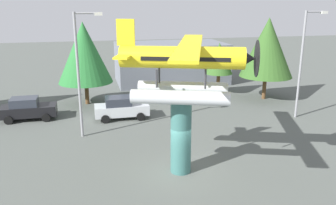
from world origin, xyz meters
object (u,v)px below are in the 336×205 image
tree_far_east (267,47)px  streetlight_primary (81,67)px  floatplane_monument (184,67)px  streetlight_secondary (304,58)px  tree_east (84,53)px  car_near_black (28,109)px  tree_center_back (219,59)px  car_mid_silver (121,108)px  storefront_building (171,63)px  display_pedestal (181,136)px

tree_far_east → streetlight_primary: bearing=-159.9°
floatplane_monument → tree_far_east: floatplane_monument is taller
streetlight_primary → streetlight_secondary: bearing=1.4°
streetlight_secondary → tree_east: bearing=154.9°
streetlight_secondary → floatplane_monument: bearing=-148.7°
streetlight_secondary → car_near_black: bearing=168.6°
tree_center_back → tree_far_east: tree_far_east is taller
tree_far_east → car_mid_silver: bearing=-168.4°
floatplane_monument → streetlight_primary: streetlight_primary is taller
streetlight_secondary → tree_east: streetlight_secondary is taller
car_near_black → tree_center_back: bearing=13.2°
tree_east → storefront_building: bearing=37.6°
floatplane_monument → car_mid_silver: bearing=122.7°
display_pedestal → storefront_building: storefront_building is taller
tree_center_back → streetlight_secondary: bearing=-66.4°
streetlight_primary → storefront_building: bearing=57.7°
floatplane_monument → car_near_black: bearing=149.5°
car_near_black → tree_east: (4.57, 3.48, 3.77)m
car_near_black → streetlight_primary: size_ratio=0.51×
streetlight_secondary → tree_center_back: streetlight_secondary is taller
floatplane_monument → tree_east: bearing=127.8°
tree_center_back → streetlight_primary: bearing=-146.2°
tree_far_east → streetlight_secondary: bearing=-90.2°
floatplane_monument → tree_east: floatplane_monument is taller
display_pedestal → car_mid_silver: display_pedestal is taller
car_near_black → streetlight_secondary: size_ratio=0.51×
car_near_black → car_mid_silver: (7.13, -1.40, 0.00)m
display_pedestal → tree_east: bearing=108.1°
car_near_black → car_mid_silver: bearing=-11.1°
car_mid_silver → streetlight_primary: streetlight_primary is taller
streetlight_secondary → storefront_building: (-6.89, 15.05, -2.57)m
storefront_building → tree_far_east: bearing=-53.6°
display_pedestal → car_mid_silver: bearing=102.8°
streetlight_secondary → tree_far_east: 5.67m
floatplane_monument → tree_east: 15.54m
tree_center_back → floatplane_monument: bearing=-117.3°
floatplane_monument → storefront_building: bearing=97.4°
display_pedestal → streetlight_primary: streetlight_primary is taller
tree_east → car_near_black: bearing=-142.7°
floatplane_monument → streetlight_secondary: (11.51, 6.99, -0.96)m
tree_east → tree_center_back: tree_east is taller
streetlight_primary → tree_center_back: (13.03, 8.72, -1.21)m
streetlight_secondary → storefront_building: size_ratio=0.68×
streetlight_primary → tree_center_back: size_ratio=1.62×
tree_east → tree_far_east: (16.44, -2.04, 0.23)m
storefront_building → tree_far_east: 11.95m
tree_far_east → tree_east: bearing=172.9°
display_pedestal → storefront_building: 22.51m
car_mid_silver → tree_far_east: (13.88, 2.84, 4.00)m
floatplane_monument → car_near_black: floatplane_monument is taller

